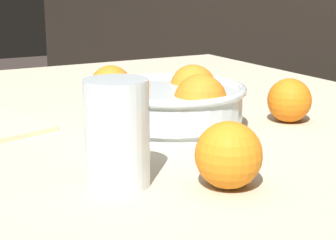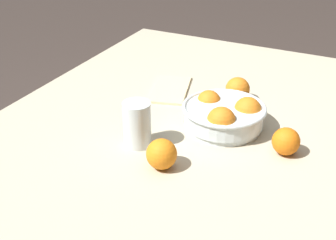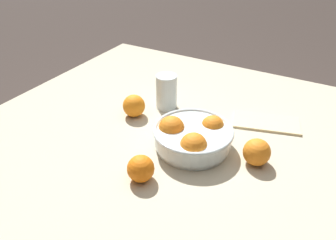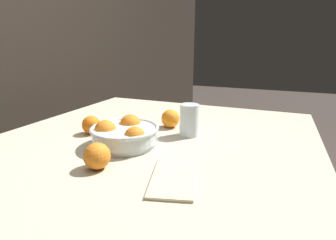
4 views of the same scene
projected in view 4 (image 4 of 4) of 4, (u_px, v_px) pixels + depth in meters
The scene contains 7 objects.
dining_table at pixel (143, 161), 0.94m from camera, with size 1.44×1.18×0.71m.
fruit_bowl at pixel (124, 134), 0.92m from camera, with size 0.24×0.24×0.10m.
juice_glass at pixel (189, 122), 1.02m from camera, with size 0.08×0.08×0.12m.
orange_loose_near_bowl at pixel (170, 119), 1.12m from camera, with size 0.08×0.08×0.08m, color orange.
orange_loose_front at pixel (91, 125), 1.04m from camera, with size 0.07×0.07×0.07m, color orange.
orange_loose_aside at pixel (97, 156), 0.75m from camera, with size 0.08×0.08×0.08m, color orange.
napkin at pixel (173, 177), 0.70m from camera, with size 0.22×0.11×0.01m, color beige.
Camera 4 is at (-0.76, -0.41, 1.06)m, focal length 28.00 mm.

